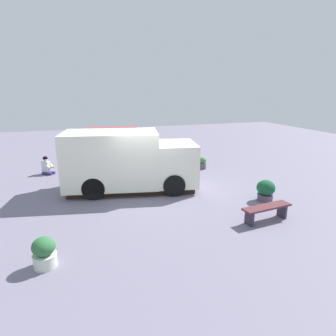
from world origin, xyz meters
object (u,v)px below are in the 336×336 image
planter_flowering_side (44,252)px  person_customer (47,167)px  food_truck (128,163)px  plaza_bench (267,210)px  planter_flowering_near (202,163)px  planter_flowering_far (266,190)px

planter_flowering_side → person_customer: bearing=-86.2°
food_truck → planter_flowering_side: size_ratio=7.37×
plaza_bench → food_truck: bearing=-50.0°
food_truck → person_customer: 4.80m
planter_flowering_side → plaza_bench: (-6.25, -0.45, 0.01)m
planter_flowering_near → planter_flowering_far: 4.67m
food_truck → planter_flowering_far: food_truck is taller
planter_flowering_far → food_truck: bearing=-31.0°
person_customer → plaza_bench: size_ratio=0.52×
planter_flowering_far → plaza_bench: 1.76m
food_truck → planter_flowering_near: food_truck is taller
food_truck → planter_flowering_far: (-4.49, 2.70, -0.73)m
food_truck → plaza_bench: bearing=130.0°
person_customer → planter_flowering_far: bearing=141.9°
person_customer → planter_flowering_far: person_customer is taller
person_customer → plaza_bench: (-6.78, 7.54, 0.02)m
plaza_bench → person_customer: bearing=-48.1°
food_truck → planter_flowering_side: bearing=58.9°
planter_flowering_near → plaza_bench: 6.13m
plaza_bench → planter_flowering_near: bearing=-96.1°
person_customer → planter_flowering_near: person_customer is taller
plaza_bench → planter_flowering_far: bearing=-125.2°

